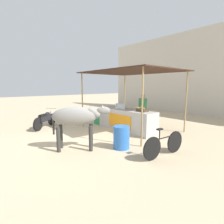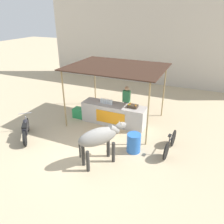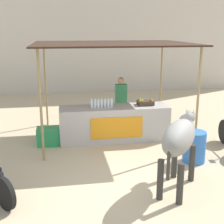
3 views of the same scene
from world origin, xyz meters
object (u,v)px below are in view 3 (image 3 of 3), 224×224
object	(u,v)px
stall_counter	(114,123)
cow	(180,138)
water_barrel	(194,147)
cooler_box	(48,136)
fruit_crate	(145,103)
vendor_behind_counter	(121,104)

from	to	relation	value
stall_counter	cow	distance (m)	3.04
water_barrel	cooler_box	bearing A→B (deg)	153.78
cow	fruit_crate	bearing A→B (deg)	87.36
cooler_box	vendor_behind_counter	bearing A→B (deg)	21.65
stall_counter	cooler_box	world-z (taller)	stall_counter
cooler_box	water_barrel	size ratio (longest dim) A/B	0.82
stall_counter	fruit_crate	world-z (taller)	fruit_crate
fruit_crate	cooler_box	xyz separation A→B (m)	(-2.69, -0.15, -0.79)
cow	vendor_behind_counter	bearing A→B (deg)	96.52
fruit_crate	cow	xyz separation A→B (m)	(-0.14, -2.95, 0.00)
water_barrel	vendor_behind_counter	bearing A→B (deg)	116.43
stall_counter	vendor_behind_counter	world-z (taller)	vendor_behind_counter
fruit_crate	cooler_box	distance (m)	2.81
stall_counter	cow	world-z (taller)	cow
vendor_behind_counter	cooler_box	distance (m)	2.38
vendor_behind_counter	fruit_crate	bearing A→B (deg)	-51.84
fruit_crate	water_barrel	size ratio (longest dim) A/B	0.60
cooler_box	cow	xyz separation A→B (m)	(2.56, -2.80, 0.79)
stall_counter	water_barrel	xyz separation A→B (m)	(1.59, -1.77, -0.11)
vendor_behind_counter	cooler_box	world-z (taller)	vendor_behind_counter
vendor_behind_counter	stall_counter	bearing A→B (deg)	-113.88
stall_counter	water_barrel	size ratio (longest dim) A/B	4.08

